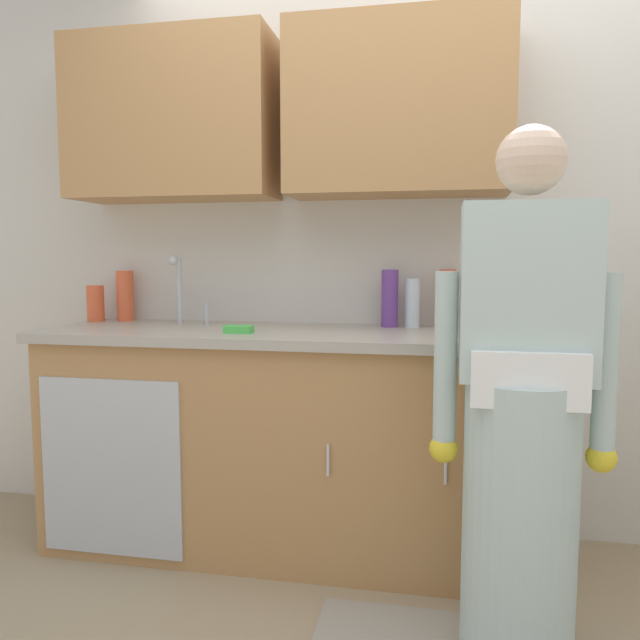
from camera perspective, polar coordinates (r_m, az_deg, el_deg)
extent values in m
cube|color=beige|center=(2.86, 8.48, 7.85)|extent=(4.80, 0.10, 2.70)
cube|color=#B27F4C|center=(2.95, -13.35, 17.49)|extent=(0.91, 0.34, 0.70)
cube|color=#B27F4C|center=(2.71, 7.18, 18.67)|extent=(0.91, 0.34, 0.70)
cube|color=#B27F4C|center=(2.72, -4.09, -11.22)|extent=(1.90, 0.60, 0.90)
cube|color=#B7BABF|center=(2.68, -18.68, -12.74)|extent=(0.60, 0.01, 0.72)
cylinder|color=silver|center=(2.35, 0.74, -12.75)|extent=(0.01, 0.01, 0.12)
cylinder|color=silver|center=(2.32, 11.47, -13.16)|extent=(0.01, 0.01, 0.12)
cube|color=#A8A093|center=(2.62, -4.16, -1.33)|extent=(1.96, 0.66, 0.04)
cube|color=#B7BABF|center=(2.77, -13.20, -1.17)|extent=(0.50, 0.36, 0.03)
cylinder|color=#B7BABF|center=(2.91, -12.78, 2.62)|extent=(0.02, 0.02, 0.30)
sphere|color=#B7BABF|center=(2.85, -13.34, 5.36)|extent=(0.04, 0.04, 0.04)
cylinder|color=#B7BABF|center=(2.87, -10.36, 0.61)|extent=(0.02, 0.02, 0.10)
cylinder|color=#B2C6C1|center=(2.08, 17.82, -17.23)|extent=(0.34, 0.34, 0.88)
cube|color=#B2C6C1|center=(1.92, 18.46, 2.43)|extent=(0.38, 0.22, 0.52)
sphere|color=beige|center=(1.94, 18.83, 13.72)|extent=(0.20, 0.20, 0.20)
cube|color=white|center=(1.83, 18.69, -5.31)|extent=(0.32, 0.04, 0.16)
cylinder|color=#B2C6C1|center=(1.95, 11.44, -3.72)|extent=(0.07, 0.07, 0.55)
sphere|color=yellow|center=(2.01, 11.29, -11.47)|extent=(0.09, 0.09, 0.09)
cylinder|color=#B2C6C1|center=(2.00, 24.74, -3.87)|extent=(0.07, 0.07, 0.55)
sphere|color=yellow|center=(2.07, 24.42, -11.42)|extent=(0.09, 0.09, 0.09)
cylinder|color=#E05933|center=(3.13, -19.92, 1.44)|extent=(0.08, 0.08, 0.17)
cylinder|color=#E05933|center=(3.11, -17.46, 2.13)|extent=(0.08, 0.08, 0.24)
cylinder|color=#66388C|center=(2.72, 6.42, 1.99)|extent=(0.07, 0.07, 0.25)
cylinder|color=silver|center=(2.70, 8.50, 1.54)|extent=(0.06, 0.06, 0.21)
cylinder|color=#E05933|center=(2.74, 11.64, 1.95)|extent=(0.06, 0.06, 0.25)
cylinder|color=white|center=(2.44, 14.30, -0.37)|extent=(0.08, 0.08, 0.10)
cube|color=#4CBF4C|center=(2.52, -7.49, -0.84)|extent=(0.11, 0.07, 0.03)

